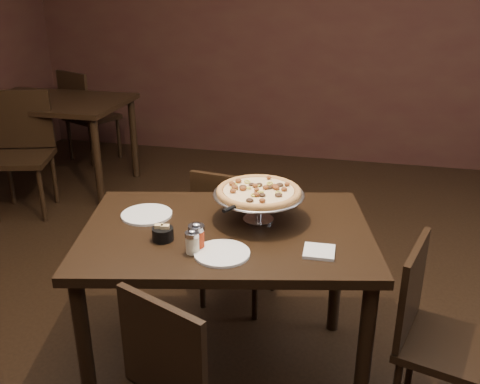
# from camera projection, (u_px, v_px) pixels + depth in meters

# --- Properties ---
(room) EXTENTS (6.04, 7.04, 2.84)m
(room) POSITION_uv_depth(u_px,v_px,m) (252.00, 98.00, 2.07)
(room) COLOR black
(room) RESTS_ON ground
(dining_table) EXTENTS (1.43, 1.11, 0.80)m
(dining_table) POSITION_uv_depth(u_px,v_px,m) (227.00, 249.00, 2.41)
(dining_table) COLOR black
(dining_table) RESTS_ON ground
(background_table) EXTENTS (1.29, 0.86, 0.81)m
(background_table) POSITION_uv_depth(u_px,v_px,m) (54.00, 111.00, 4.76)
(background_table) COLOR black
(background_table) RESTS_ON ground
(pizza_stand) EXTENTS (0.41, 0.41, 0.17)m
(pizza_stand) POSITION_uv_depth(u_px,v_px,m) (259.00, 192.00, 2.40)
(pizza_stand) COLOR #B4B4BB
(pizza_stand) RESTS_ON dining_table
(parmesan_shaker) EXTENTS (0.06, 0.06, 0.10)m
(parmesan_shaker) POSITION_uv_depth(u_px,v_px,m) (192.00, 242.00, 2.16)
(parmesan_shaker) COLOR beige
(parmesan_shaker) RESTS_ON dining_table
(pepper_flake_shaker) EXTENTS (0.07, 0.07, 0.12)m
(pepper_flake_shaker) POSITION_uv_depth(u_px,v_px,m) (197.00, 236.00, 2.18)
(pepper_flake_shaker) COLOR #9B210E
(pepper_flake_shaker) RESTS_ON dining_table
(packet_caddy) EXTENTS (0.09, 0.09, 0.07)m
(packet_caddy) POSITION_uv_depth(u_px,v_px,m) (163.00, 233.00, 2.26)
(packet_caddy) COLOR black
(packet_caddy) RESTS_ON dining_table
(napkin_stack) EXTENTS (0.13, 0.13, 0.01)m
(napkin_stack) POSITION_uv_depth(u_px,v_px,m) (319.00, 252.00, 2.17)
(napkin_stack) COLOR silver
(napkin_stack) RESTS_ON dining_table
(plate_left) EXTENTS (0.24, 0.24, 0.01)m
(plate_left) POSITION_uv_depth(u_px,v_px,m) (147.00, 215.00, 2.50)
(plate_left) COLOR white
(plate_left) RESTS_ON dining_table
(plate_near) EXTENTS (0.23, 0.23, 0.01)m
(plate_near) POSITION_uv_depth(u_px,v_px,m) (222.00, 253.00, 2.16)
(plate_near) COLOR white
(plate_near) RESTS_ON dining_table
(serving_spatula) EXTENTS (0.15, 0.15, 0.02)m
(serving_spatula) POSITION_uv_depth(u_px,v_px,m) (233.00, 208.00, 2.26)
(serving_spatula) COLOR #B4B4BB
(serving_spatula) RESTS_ON pizza_stand
(chair_far) EXTENTS (0.46, 0.46, 0.87)m
(chair_far) POSITION_uv_depth(u_px,v_px,m) (234.00, 234.00, 3.04)
(chair_far) COLOR black
(chair_far) RESTS_ON ground
(chair_side) EXTENTS (0.48, 0.48, 0.83)m
(chair_side) POSITION_uv_depth(u_px,v_px,m) (433.00, 331.00, 2.25)
(chair_side) COLOR black
(chair_side) RESTS_ON ground
(bg_chair_far) EXTENTS (0.58, 0.58, 0.94)m
(bg_chair_far) POSITION_uv_depth(u_px,v_px,m) (86.00, 113.00, 5.47)
(bg_chair_far) COLOR black
(bg_chair_far) RESTS_ON ground
(bg_chair_near) EXTENTS (0.57, 0.57, 0.98)m
(bg_chair_near) POSITION_uv_depth(u_px,v_px,m) (23.00, 148.00, 4.32)
(bg_chair_near) COLOR black
(bg_chair_near) RESTS_ON ground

